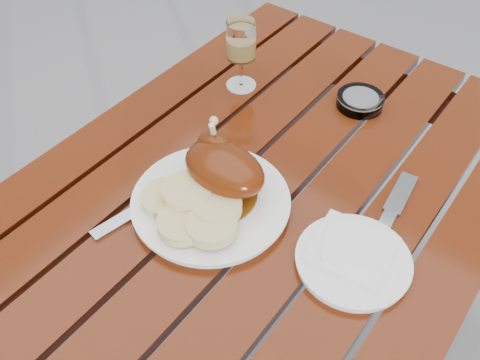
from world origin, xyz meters
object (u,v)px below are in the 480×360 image
object	(u,v)px
table	(255,300)
dinner_plate	(211,203)
wine_glass	(241,55)
side_plate	(353,261)
ashtray	(360,101)

from	to	relation	value
table	dinner_plate	world-z (taller)	dinner_plate
wine_glass	table	bearing A→B (deg)	-47.53
table	side_plate	xyz separation A→B (m)	(0.22, -0.04, 0.38)
side_plate	ashtray	distance (m)	0.42
wine_glass	dinner_plate	bearing A→B (deg)	-61.58
table	ashtray	distance (m)	0.52
dinner_plate	wine_glass	world-z (taller)	wine_glass
dinner_plate	ashtray	xyz separation A→B (m)	(0.07, 0.42, 0.00)
dinner_plate	side_plate	bearing A→B (deg)	8.85
side_plate	ashtray	size ratio (longest dim) A/B	1.86
wine_glass	ashtray	xyz separation A→B (m)	(0.25, 0.10, -0.07)
dinner_plate	ashtray	distance (m)	0.43
wine_glass	ashtray	size ratio (longest dim) A/B	1.56
table	ashtray	size ratio (longest dim) A/B	11.82
ashtray	wine_glass	bearing A→B (deg)	-158.97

